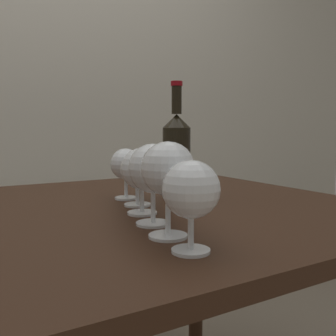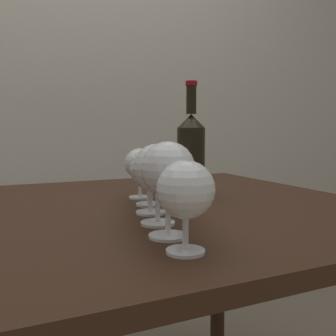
{
  "view_description": "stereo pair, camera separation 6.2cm",
  "coord_description": "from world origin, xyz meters",
  "px_view_note": "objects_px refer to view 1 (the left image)",
  "views": [
    {
      "loc": [
        -0.36,
        -0.8,
        0.89
      ],
      "look_at": [
        -0.05,
        -0.27,
        0.83
      ],
      "focal_mm": 40.85,
      "sensor_mm": 36.0,
      "label": 1
    },
    {
      "loc": [
        -0.31,
        -0.83,
        0.89
      ],
      "look_at": [
        -0.05,
        -0.27,
        0.83
      ],
      "focal_mm": 40.85,
      "sensor_mm": 36.0,
      "label": 2
    }
  ],
  "objects_px": {
    "wine_glass_amber": "(137,170)",
    "wine_glass_merlot": "(191,191)",
    "wine_glass_cabernet": "(168,171)",
    "wine_bottle": "(176,153)",
    "wine_glass_chardonnay": "(142,170)",
    "wine_glass_rose": "(126,165)",
    "wine_glass_white": "(153,169)"
  },
  "relations": [
    {
      "from": "wine_glass_amber",
      "to": "wine_glass_merlot",
      "type": "bearing_deg",
      "value": -103.56
    },
    {
      "from": "wine_glass_merlot",
      "to": "wine_glass_cabernet",
      "type": "bearing_deg",
      "value": 82.61
    },
    {
      "from": "wine_glass_cabernet",
      "to": "wine_bottle",
      "type": "height_order",
      "value": "wine_bottle"
    },
    {
      "from": "wine_glass_cabernet",
      "to": "wine_glass_amber",
      "type": "bearing_deg",
      "value": 74.54
    },
    {
      "from": "wine_glass_chardonnay",
      "to": "wine_glass_rose",
      "type": "xyz_separation_m",
      "value": [
        0.04,
        0.18,
        -0.01
      ]
    },
    {
      "from": "wine_glass_cabernet",
      "to": "wine_glass_amber",
      "type": "xyz_separation_m",
      "value": [
        0.07,
        0.26,
        -0.03
      ]
    },
    {
      "from": "wine_glass_rose",
      "to": "wine_glass_chardonnay",
      "type": "bearing_deg",
      "value": -103.87
    },
    {
      "from": "wine_glass_white",
      "to": "wine_glass_chardonnay",
      "type": "bearing_deg",
      "value": 75.89
    },
    {
      "from": "wine_glass_white",
      "to": "wine_glass_rose",
      "type": "relative_size",
      "value": 1.17
    },
    {
      "from": "wine_glass_white",
      "to": "wine_glass_rose",
      "type": "distance_m",
      "value": 0.28
    },
    {
      "from": "wine_glass_merlot",
      "to": "wine_glass_amber",
      "type": "relative_size",
      "value": 1.07
    },
    {
      "from": "wine_glass_cabernet",
      "to": "wine_glass_amber",
      "type": "height_order",
      "value": "wine_glass_cabernet"
    },
    {
      "from": "wine_glass_chardonnay",
      "to": "wine_glass_amber",
      "type": "relative_size",
      "value": 1.11
    },
    {
      "from": "wine_glass_chardonnay",
      "to": "wine_glass_cabernet",
      "type": "bearing_deg",
      "value": -103.28
    },
    {
      "from": "wine_glass_cabernet",
      "to": "wine_glass_rose",
      "type": "relative_size",
      "value": 1.22
    },
    {
      "from": "wine_glass_chardonnay",
      "to": "wine_glass_amber",
      "type": "bearing_deg",
      "value": 70.07
    },
    {
      "from": "wine_glass_merlot",
      "to": "wine_glass_rose",
      "type": "height_order",
      "value": "wine_glass_merlot"
    },
    {
      "from": "wine_glass_white",
      "to": "wine_glass_rose",
      "type": "xyz_separation_m",
      "value": [
        0.07,
        0.27,
        -0.02
      ]
    },
    {
      "from": "wine_glass_cabernet",
      "to": "wine_bottle",
      "type": "xyz_separation_m",
      "value": [
        0.21,
        0.31,
        0.01
      ]
    },
    {
      "from": "wine_glass_merlot",
      "to": "wine_bottle",
      "type": "bearing_deg",
      "value": 60.72
    },
    {
      "from": "wine_glass_merlot",
      "to": "wine_glass_chardonnay",
      "type": "height_order",
      "value": "wine_glass_chardonnay"
    },
    {
      "from": "wine_glass_white",
      "to": "wine_glass_chardonnay",
      "type": "distance_m",
      "value": 0.09
    },
    {
      "from": "wine_glass_rose",
      "to": "wine_glass_cabernet",
      "type": "bearing_deg",
      "value": -103.58
    },
    {
      "from": "wine_glass_chardonnay",
      "to": "wine_glass_rose",
      "type": "height_order",
      "value": "wine_glass_chardonnay"
    },
    {
      "from": "wine_glass_cabernet",
      "to": "wine_glass_merlot",
      "type": "bearing_deg",
      "value": -97.39
    },
    {
      "from": "wine_glass_cabernet",
      "to": "wine_glass_chardonnay",
      "type": "height_order",
      "value": "wine_glass_cabernet"
    },
    {
      "from": "wine_glass_merlot",
      "to": "wine_glass_chardonnay",
      "type": "distance_m",
      "value": 0.27
    },
    {
      "from": "wine_glass_rose",
      "to": "wine_bottle",
      "type": "relative_size",
      "value": 0.43
    },
    {
      "from": "wine_glass_amber",
      "to": "wine_bottle",
      "type": "height_order",
      "value": "wine_bottle"
    },
    {
      "from": "wine_glass_cabernet",
      "to": "wine_glass_white",
      "type": "distance_m",
      "value": 0.09
    },
    {
      "from": "wine_glass_merlot",
      "to": "wine_glass_amber",
      "type": "distance_m",
      "value": 0.35
    },
    {
      "from": "wine_glass_white",
      "to": "wine_glass_cabernet",
      "type": "bearing_deg",
      "value": -102.4
    }
  ]
}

